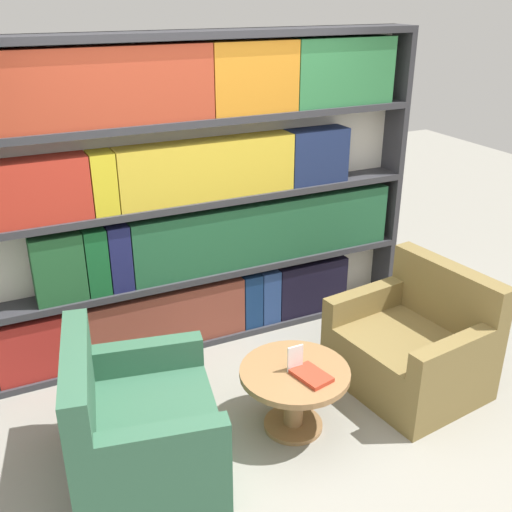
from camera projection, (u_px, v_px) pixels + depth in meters
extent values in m
plane|color=gray|center=(288.00, 450.00, 3.70)|extent=(14.00, 14.00, 0.00)
cube|color=silver|center=(192.00, 196.00, 4.53)|extent=(3.55, 0.05, 2.36)
cube|color=#333338|center=(390.00, 172.00, 5.11)|extent=(0.05, 0.30, 2.36)
cube|color=#333338|center=(203.00, 335.00, 4.89)|extent=(3.45, 0.30, 0.05)
cube|color=#333338|center=(201.00, 273.00, 4.66)|extent=(3.45, 0.30, 0.05)
cube|color=#333338|center=(198.00, 201.00, 4.42)|extent=(3.45, 0.30, 0.05)
cube|color=#333338|center=(194.00, 120.00, 4.18)|extent=(3.45, 0.30, 0.05)
cube|color=#333338|center=(191.00, 34.00, 3.95)|extent=(3.45, 0.30, 0.05)
cube|color=#A72621|center=(39.00, 346.00, 4.27)|extent=(0.59, 0.20, 0.46)
cube|color=brown|center=(165.00, 317.00, 4.64)|extent=(1.27, 0.20, 0.46)
cube|color=navy|center=(249.00, 299.00, 4.93)|extent=(0.16, 0.20, 0.46)
cube|color=navy|center=(267.00, 295.00, 4.99)|extent=(0.16, 0.20, 0.46)
cube|color=black|center=(309.00, 285.00, 5.15)|extent=(0.64, 0.20, 0.46)
cube|color=#21572E|center=(58.00, 267.00, 4.12)|extent=(0.34, 0.20, 0.49)
cube|color=#155829|center=(96.00, 260.00, 4.22)|extent=(0.15, 0.20, 0.49)
cube|color=#1B1E4F|center=(118.00, 256.00, 4.29)|extent=(0.15, 0.20, 0.49)
cube|color=#215A37|center=(266.00, 230.00, 4.75)|extent=(2.19, 0.20, 0.49)
cube|color=red|center=(14.00, 194.00, 3.81)|extent=(0.95, 0.20, 0.42)
cube|color=gold|center=(102.00, 183.00, 4.04)|extent=(0.17, 0.20, 0.42)
cube|color=gold|center=(207.00, 169.00, 4.33)|extent=(1.33, 0.20, 0.42)
cube|color=navy|center=(316.00, 156.00, 4.70)|extent=(0.49, 0.20, 0.42)
cube|color=#B23D25|center=(83.00, 88.00, 3.76)|extent=(1.70, 0.20, 0.49)
cube|color=orange|center=(253.00, 77.00, 4.22)|extent=(0.65, 0.20, 0.49)
cube|color=#307943|center=(342.00, 71.00, 4.52)|extent=(0.83, 0.20, 0.49)
cube|color=#336047|center=(147.00, 439.00, 3.50)|extent=(0.98, 1.09, 0.41)
cube|color=#336047|center=(78.00, 387.00, 3.24)|extent=(0.32, 0.96, 0.45)
cube|color=#336047|center=(164.00, 444.00, 3.02)|extent=(0.69, 0.25, 0.19)
cube|color=#336047|center=(149.00, 355.00, 3.76)|extent=(0.69, 0.25, 0.19)
cube|color=olive|center=(407.00, 360.00, 4.24)|extent=(0.93, 1.04, 0.41)
cube|color=olive|center=(448.00, 294.00, 4.24)|extent=(0.26, 0.96, 0.45)
cube|color=olive|center=(363.00, 302.00, 4.41)|extent=(0.69, 0.20, 0.19)
cube|color=olive|center=(452.00, 354.00, 3.77)|extent=(0.69, 0.20, 0.19)
cylinder|color=olive|center=(294.00, 401.00, 3.83)|extent=(0.13, 0.13, 0.40)
cylinder|color=olive|center=(293.00, 424.00, 3.90)|extent=(0.38, 0.38, 0.03)
cylinder|color=olive|center=(295.00, 373.00, 3.74)|extent=(0.70, 0.70, 0.04)
cube|color=black|center=(295.00, 369.00, 3.73)|extent=(0.06, 0.06, 0.01)
cube|color=white|center=(295.00, 358.00, 3.69)|extent=(0.10, 0.01, 0.17)
cube|color=#B73823|center=(311.00, 376.00, 3.65)|extent=(0.21, 0.27, 0.03)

